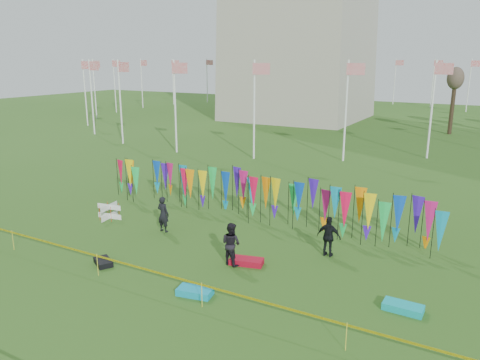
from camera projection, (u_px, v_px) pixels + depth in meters
The scene contains 12 objects.
ground at pixel (156, 275), 18.08m from camera, with size 160.00×160.00×0.00m, color #2B5417.
flagpole_ring at pixel (299, 89), 64.18m from camera, with size 57.40×56.16×8.00m.
banner_row at pixel (254, 192), 23.94m from camera, with size 18.64×0.64×2.34m.
caution_tape_near at pixel (131, 266), 17.04m from camera, with size 26.00×0.02×0.90m.
box_kite at pixel (109, 211), 24.30m from camera, with size 0.72×0.72×0.80m.
person_left at pixel (163, 214), 22.40m from camera, with size 0.64×0.47×1.76m, color black.
person_mid at pixel (231, 244), 18.82m from camera, with size 0.86×0.53×1.77m, color black.
person_right at pixel (329, 237), 19.60m from camera, with size 1.02×0.58×1.75m, color black.
kite_bag_turquoise at pixel (195, 292), 16.53m from camera, with size 1.24×0.62×0.25m, color #0DA4C9.
kite_bag_red at pixel (246, 261), 19.00m from camera, with size 1.35×0.62×0.25m, color #B20B23.
kite_bag_black at pixel (103, 262), 18.97m from camera, with size 0.96×0.56×0.22m, color black.
kite_bag_teal at pixel (403, 307), 15.49m from camera, with size 1.28×0.61×0.25m, color #0DB3BA.
Camera 1 is at (10.94, -12.84, 8.14)m, focal length 35.00 mm.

